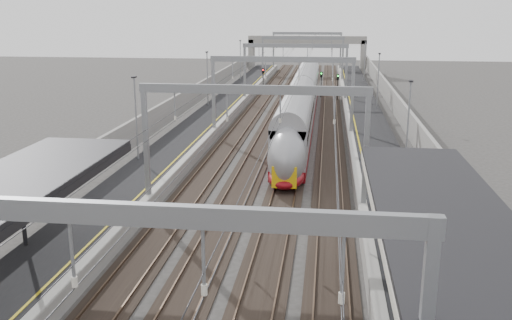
# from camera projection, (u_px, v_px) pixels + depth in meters

# --- Properties ---
(platform_left) EXTENTS (4.00, 120.00, 1.00)m
(platform_left) POSITION_uv_depth(u_px,v_px,m) (203.00, 126.00, 56.27)
(platform_left) COLOR black
(platform_left) RESTS_ON ground
(platform_right) EXTENTS (4.00, 120.00, 1.00)m
(platform_right) POSITION_uv_depth(u_px,v_px,m) (368.00, 130.00, 54.34)
(platform_right) COLOR black
(platform_right) RESTS_ON ground
(tracks) EXTENTS (11.40, 140.00, 0.20)m
(tracks) POSITION_uv_depth(u_px,v_px,m) (284.00, 133.00, 55.42)
(tracks) COLOR black
(tracks) RESTS_ON ground
(overhead_line) EXTENTS (13.00, 140.00, 6.60)m
(overhead_line) POSITION_uv_depth(u_px,v_px,m) (289.00, 63.00, 60.21)
(overhead_line) COLOR gray
(overhead_line) RESTS_ON platform_left
(canopy_right) EXTENTS (4.40, 30.00, 4.24)m
(canopy_right) POSITION_uv_depth(u_px,v_px,m) (497.00, 309.00, 12.86)
(canopy_right) COLOR black
(canopy_right) RESTS_ON platform_right
(overbridge) EXTENTS (22.00, 2.20, 6.90)m
(overbridge) POSITION_uv_depth(u_px,v_px,m) (307.00, 44.00, 106.84)
(overbridge) COLOR gray
(overbridge) RESTS_ON ground
(wall_left) EXTENTS (0.30, 120.00, 3.20)m
(wall_left) POSITION_uv_depth(u_px,v_px,m) (171.00, 114.00, 56.37)
(wall_left) COLOR gray
(wall_left) RESTS_ON ground
(wall_right) EXTENTS (0.30, 120.00, 3.20)m
(wall_right) POSITION_uv_depth(u_px,v_px,m) (403.00, 120.00, 53.68)
(wall_right) COLOR gray
(wall_right) RESTS_ON ground
(train) EXTENTS (2.56, 46.61, 4.05)m
(train) POSITION_uv_depth(u_px,v_px,m) (301.00, 109.00, 57.00)
(train) COLOR maroon
(train) RESTS_ON ground
(signal_green) EXTENTS (0.32, 0.32, 3.48)m
(signal_green) POSITION_uv_depth(u_px,v_px,m) (263.00, 76.00, 82.17)
(signal_green) COLOR black
(signal_green) RESTS_ON ground
(signal_red_near) EXTENTS (0.32, 0.32, 3.48)m
(signal_red_near) POSITION_uv_depth(u_px,v_px,m) (321.00, 80.00, 77.55)
(signal_red_near) COLOR black
(signal_red_near) RESTS_ON ground
(signal_red_far) EXTENTS (0.32, 0.32, 3.48)m
(signal_red_far) POSITION_uv_depth(u_px,v_px,m) (338.00, 82.00, 74.64)
(signal_red_far) COLOR black
(signal_red_far) RESTS_ON ground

